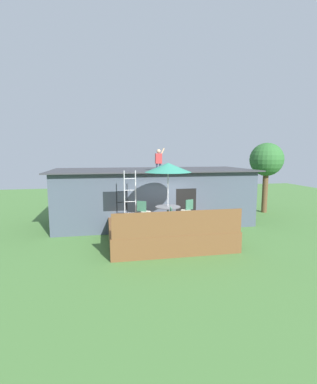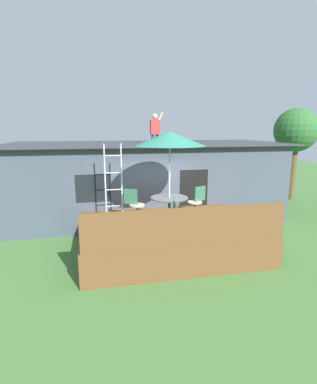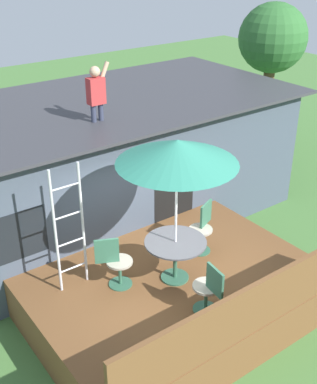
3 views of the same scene
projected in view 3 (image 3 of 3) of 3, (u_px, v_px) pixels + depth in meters
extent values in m
plane|color=#477538|center=(172.00, 311.00, 8.92)|extent=(40.00, 40.00, 0.00)
cube|color=#424C5B|center=(73.00, 172.00, 10.84)|extent=(10.00, 4.00, 2.82)
cube|color=#38383D|center=(67.00, 109.00, 10.18)|extent=(10.50, 4.50, 0.06)
cube|color=black|center=(16.00, 237.00, 8.26)|extent=(1.10, 0.03, 0.90)
cube|color=black|center=(174.00, 205.00, 10.26)|extent=(1.00, 0.03, 2.00)
cube|color=brown|center=(172.00, 293.00, 8.74)|extent=(4.85, 3.67, 0.80)
cube|color=brown|center=(249.00, 311.00, 7.07)|extent=(4.75, 0.08, 0.90)
cylinder|color=#33664C|center=(175.00, 277.00, 8.48)|extent=(0.48, 0.48, 0.03)
cylinder|color=#33664C|center=(175.00, 260.00, 8.32)|extent=(0.07, 0.07, 0.71)
cylinder|color=#4C4C51|center=(175.00, 242.00, 8.15)|extent=(1.04, 1.04, 0.03)
cylinder|color=silver|center=(176.00, 218.00, 7.93)|extent=(0.04, 0.04, 2.40)
cone|color=#338C72|center=(177.00, 152.00, 7.40)|extent=(1.90, 1.90, 0.38)
cylinder|color=silver|center=(56.00, 234.00, 7.69)|extent=(0.04, 0.04, 2.20)
cylinder|color=silver|center=(83.00, 224.00, 7.94)|extent=(0.04, 0.04, 2.20)
cylinder|color=silver|center=(73.00, 268.00, 8.16)|extent=(0.48, 0.03, 0.03)
cylinder|color=silver|center=(71.00, 242.00, 7.93)|extent=(0.48, 0.03, 0.03)
cylinder|color=silver|center=(68.00, 215.00, 7.70)|extent=(0.48, 0.03, 0.03)
cylinder|color=silver|center=(65.00, 187.00, 7.47)|extent=(0.48, 0.03, 0.03)
cylinder|color=#33384C|center=(94.00, 113.00, 9.33)|extent=(0.10, 0.10, 0.34)
cylinder|color=#33384C|center=(101.00, 112.00, 9.42)|extent=(0.10, 0.10, 0.34)
cube|color=#B73333|center=(96.00, 91.00, 9.18)|extent=(0.32, 0.20, 0.50)
sphere|color=tan|center=(95.00, 72.00, 9.02)|extent=(0.20, 0.20, 0.20)
cylinder|color=tan|center=(103.00, 73.00, 9.14)|extent=(0.26, 0.08, 0.44)
cylinder|color=#33664C|center=(121.00, 284.00, 8.33)|extent=(0.40, 0.40, 0.02)
cylinder|color=#33664C|center=(120.00, 273.00, 8.23)|extent=(0.06, 0.06, 0.44)
cylinder|color=#A59E8C|center=(120.00, 262.00, 8.12)|extent=(0.44, 0.44, 0.04)
cube|color=#33664C|center=(107.00, 251.00, 7.98)|extent=(0.38, 0.21, 0.44)
cylinder|color=#33664C|center=(200.00, 250.00, 9.22)|extent=(0.40, 0.40, 0.02)
cylinder|color=#33664C|center=(200.00, 240.00, 9.11)|extent=(0.06, 0.06, 0.44)
cylinder|color=#A59E8C|center=(201.00, 230.00, 9.01)|extent=(0.44, 0.44, 0.04)
cube|color=#33664C|center=(206.00, 214.00, 9.05)|extent=(0.38, 0.19, 0.44)
cylinder|color=#33664C|center=(205.00, 309.00, 7.76)|extent=(0.40, 0.40, 0.02)
cylinder|color=#33664C|center=(206.00, 298.00, 7.66)|extent=(0.06, 0.06, 0.44)
cylinder|color=#A59E8C|center=(207.00, 286.00, 7.55)|extent=(0.44, 0.44, 0.04)
cube|color=#33664C|center=(215.00, 281.00, 7.29)|extent=(0.09, 0.40, 0.44)
cylinder|color=brown|center=(266.00, 99.00, 15.49)|extent=(0.34, 0.34, 2.94)
sphere|color=#2D662D|center=(273.00, 38.00, 14.62)|extent=(2.05, 2.05, 2.05)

